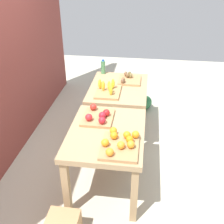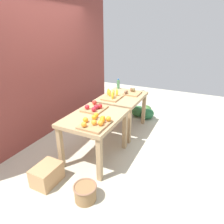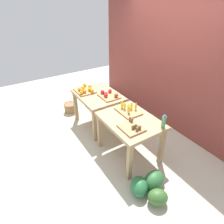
{
  "view_description": "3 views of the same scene",
  "coord_description": "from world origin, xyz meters",
  "px_view_note": "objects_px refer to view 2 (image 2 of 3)",
  "views": [
    {
      "loc": [
        -2.9,
        -0.38,
        2.37
      ],
      "look_at": [
        0.09,
        0.03,
        0.61
      ],
      "focal_mm": 43.42,
      "sensor_mm": 36.0,
      "label": 1
    },
    {
      "loc": [
        -2.94,
        -1.47,
        2.02
      ],
      "look_at": [
        0.02,
        -0.03,
        0.61
      ],
      "focal_mm": 31.2,
      "sensor_mm": 36.0,
      "label": 2
    },
    {
      "loc": [
        2.59,
        -1.66,
        2.52
      ],
      "look_at": [
        -0.02,
        0.01,
        0.59
      ],
      "focal_mm": 30.33,
      "sensor_mm": 36.0,
      "label": 3
    }
  ],
  "objects_px": {
    "cardboard_produce_box": "(47,174)",
    "watermelon_pile": "(143,112)",
    "display_table_left": "(94,122)",
    "apple_bin": "(94,108)",
    "orange_bin": "(96,122)",
    "banana_crate": "(113,96)",
    "wicker_basket": "(85,192)",
    "water_bottle": "(118,84)",
    "display_table_right": "(122,101)",
    "kiwi_bin": "(132,93)"
  },
  "relations": [
    {
      "from": "apple_bin",
      "to": "water_bottle",
      "type": "xyz_separation_m",
      "value": [
        1.34,
        0.16,
        0.07
      ]
    },
    {
      "from": "display_table_left",
      "to": "apple_bin",
      "type": "xyz_separation_m",
      "value": [
        0.23,
        0.13,
        0.15
      ]
    },
    {
      "from": "display_table_left",
      "to": "banana_crate",
      "type": "height_order",
      "value": "banana_crate"
    },
    {
      "from": "orange_bin",
      "to": "watermelon_pile",
      "type": "relative_size",
      "value": 0.7
    },
    {
      "from": "watermelon_pile",
      "to": "cardboard_produce_box",
      "type": "height_order",
      "value": "cardboard_produce_box"
    },
    {
      "from": "orange_bin",
      "to": "watermelon_pile",
      "type": "height_order",
      "value": "orange_bin"
    },
    {
      "from": "orange_bin",
      "to": "display_table_right",
      "type": "bearing_deg",
      "value": 7.23
    },
    {
      "from": "apple_bin",
      "to": "display_table_left",
      "type": "bearing_deg",
      "value": -150.45
    },
    {
      "from": "water_bottle",
      "to": "wicker_basket",
      "type": "height_order",
      "value": "water_bottle"
    },
    {
      "from": "watermelon_pile",
      "to": "display_table_left",
      "type": "bearing_deg",
      "value": 173.3
    },
    {
      "from": "banana_crate",
      "to": "wicker_basket",
      "type": "distance_m",
      "value": 1.94
    },
    {
      "from": "kiwi_bin",
      "to": "watermelon_pile",
      "type": "relative_size",
      "value": 0.56
    },
    {
      "from": "display_table_left",
      "to": "orange_bin",
      "type": "relative_size",
      "value": 2.27
    },
    {
      "from": "display_table_left",
      "to": "orange_bin",
      "type": "bearing_deg",
      "value": -144.96
    },
    {
      "from": "display_table_left",
      "to": "wicker_basket",
      "type": "relative_size",
      "value": 3.46
    },
    {
      "from": "banana_crate",
      "to": "kiwi_bin",
      "type": "relative_size",
      "value": 1.19
    },
    {
      "from": "apple_bin",
      "to": "cardboard_produce_box",
      "type": "xyz_separation_m",
      "value": [
        -1.06,
        0.17,
        -0.65
      ]
    },
    {
      "from": "watermelon_pile",
      "to": "water_bottle",
      "type": "bearing_deg",
      "value": 126.05
    },
    {
      "from": "cardboard_produce_box",
      "to": "display_table_left",
      "type": "bearing_deg",
      "value": -19.8
    },
    {
      "from": "display_table_left",
      "to": "watermelon_pile",
      "type": "distance_m",
      "value": 2.03
    },
    {
      "from": "apple_bin",
      "to": "display_table_right",
      "type": "bearing_deg",
      "value": -8.17
    },
    {
      "from": "display_table_left",
      "to": "watermelon_pile",
      "type": "height_order",
      "value": "display_table_left"
    },
    {
      "from": "banana_crate",
      "to": "watermelon_pile",
      "type": "relative_size",
      "value": 0.67
    },
    {
      "from": "water_bottle",
      "to": "cardboard_produce_box",
      "type": "bearing_deg",
      "value": 179.84
    },
    {
      "from": "orange_bin",
      "to": "water_bottle",
      "type": "distance_m",
      "value": 1.88
    },
    {
      "from": "display_table_left",
      "to": "display_table_right",
      "type": "relative_size",
      "value": 1.0
    },
    {
      "from": "watermelon_pile",
      "to": "wicker_basket",
      "type": "bearing_deg",
      "value": -177.53
    },
    {
      "from": "display_table_right",
      "to": "wicker_basket",
      "type": "xyz_separation_m",
      "value": [
        -1.97,
        -0.35,
        -0.53
      ]
    },
    {
      "from": "orange_bin",
      "to": "kiwi_bin",
      "type": "bearing_deg",
      "value": 1.63
    },
    {
      "from": "water_bottle",
      "to": "cardboard_produce_box",
      "type": "xyz_separation_m",
      "value": [
        -2.4,
        0.01,
        -0.72
      ]
    },
    {
      "from": "apple_bin",
      "to": "watermelon_pile",
      "type": "distance_m",
      "value": 1.88
    },
    {
      "from": "display_table_left",
      "to": "apple_bin",
      "type": "height_order",
      "value": "apple_bin"
    },
    {
      "from": "apple_bin",
      "to": "cardboard_produce_box",
      "type": "distance_m",
      "value": 1.26
    },
    {
      "from": "orange_bin",
      "to": "apple_bin",
      "type": "bearing_deg",
      "value": 32.5
    },
    {
      "from": "banana_crate",
      "to": "wicker_basket",
      "type": "xyz_separation_m",
      "value": [
        -1.76,
        -0.47,
        -0.68
      ]
    },
    {
      "from": "banana_crate",
      "to": "water_bottle",
      "type": "relative_size",
      "value": 1.95
    },
    {
      "from": "banana_crate",
      "to": "cardboard_produce_box",
      "type": "distance_m",
      "value": 1.87
    },
    {
      "from": "wicker_basket",
      "to": "cardboard_produce_box",
      "type": "relative_size",
      "value": 0.75
    },
    {
      "from": "orange_bin",
      "to": "banana_crate",
      "type": "xyz_separation_m",
      "value": [
        1.15,
        0.29,
        0.0
      ]
    },
    {
      "from": "display_table_left",
      "to": "orange_bin",
      "type": "height_order",
      "value": "orange_bin"
    },
    {
      "from": "kiwi_bin",
      "to": "cardboard_produce_box",
      "type": "relative_size",
      "value": 0.93
    },
    {
      "from": "water_bottle",
      "to": "wicker_basket",
      "type": "distance_m",
      "value": 2.62
    },
    {
      "from": "orange_bin",
      "to": "cardboard_produce_box",
      "type": "height_order",
      "value": "orange_bin"
    },
    {
      "from": "water_bottle",
      "to": "display_table_left",
      "type": "bearing_deg",
      "value": -169.43
    },
    {
      "from": "display_table_left",
      "to": "display_table_right",
      "type": "xyz_separation_m",
      "value": [
        1.12,
        0.0,
        0.0
      ]
    },
    {
      "from": "display_table_left",
      "to": "orange_bin",
      "type": "xyz_separation_m",
      "value": [
        -0.25,
        -0.17,
        0.15
      ]
    },
    {
      "from": "display_table_left",
      "to": "display_table_right",
      "type": "height_order",
      "value": "same"
    },
    {
      "from": "display_table_right",
      "to": "banana_crate",
      "type": "height_order",
      "value": "banana_crate"
    },
    {
      "from": "cardboard_produce_box",
      "to": "watermelon_pile",
      "type": "bearing_deg",
      "value": -10.76
    },
    {
      "from": "banana_crate",
      "to": "cardboard_produce_box",
      "type": "height_order",
      "value": "banana_crate"
    }
  ]
}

